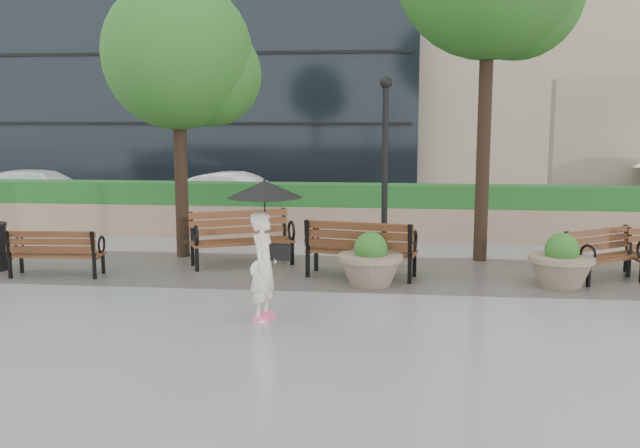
# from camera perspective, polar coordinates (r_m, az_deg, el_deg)

# --- Properties ---
(ground) EXTENTS (100.00, 100.00, 0.00)m
(ground) POSITION_cam_1_polar(r_m,az_deg,el_deg) (10.98, 4.73, -7.39)
(ground) COLOR gray
(ground) RESTS_ON ground
(cobble_strip) EXTENTS (28.00, 3.20, 0.01)m
(cobble_strip) POSITION_cam_1_polar(r_m,az_deg,el_deg) (13.89, 5.06, -3.94)
(cobble_strip) COLOR #383330
(cobble_strip) RESTS_ON ground
(hedge_wall) EXTENTS (24.00, 0.80, 1.35)m
(hedge_wall) POSITION_cam_1_polar(r_m,az_deg,el_deg) (17.71, 5.37, 0.97)
(hedge_wall) COLOR #92765E
(hedge_wall) RESTS_ON ground
(asphalt_street) EXTENTS (40.00, 7.00, 0.00)m
(asphalt_street) POSITION_cam_1_polar(r_m,az_deg,el_deg) (21.76, 5.51, 0.66)
(asphalt_street) COLOR black
(asphalt_street) RESTS_ON ground
(bench_0) EXTENTS (1.74, 0.78, 0.91)m
(bench_0) POSITION_cam_1_polar(r_m,az_deg,el_deg) (14.42, -20.30, -2.91)
(bench_0) COLOR #583019
(bench_0) RESTS_ON ground
(bench_1) EXTENTS (2.18, 1.59, 1.10)m
(bench_1) POSITION_cam_1_polar(r_m,az_deg,el_deg) (14.57, -6.24, -2.07)
(bench_1) COLOR #583019
(bench_1) RESTS_ON ground
(bench_2) EXTENTS (2.15, 1.15, 1.09)m
(bench_2) POSITION_cam_1_polar(r_m,az_deg,el_deg) (13.45, 3.30, -2.94)
(bench_2) COLOR #583019
(bench_2) RESTS_ON ground
(bench_3) EXTENTS (1.79, 1.56, 0.92)m
(bench_3) POSITION_cam_1_polar(r_m,az_deg,el_deg) (14.34, 22.04, -3.05)
(bench_3) COLOR #583019
(bench_3) RESTS_ON ground
(planter_left) EXTENTS (1.16, 1.16, 0.97)m
(planter_left) POSITION_cam_1_polar(r_m,az_deg,el_deg) (12.85, 4.06, -3.25)
(planter_left) COLOR #7F6B56
(planter_left) RESTS_ON ground
(planter_right) EXTENTS (1.16, 1.16, 0.97)m
(planter_right) POSITION_cam_1_polar(r_m,az_deg,el_deg) (13.43, 18.72, -3.18)
(planter_right) COLOR #7F6B56
(planter_right) RESTS_ON ground
(lamppost) EXTENTS (0.28, 0.28, 3.78)m
(lamppost) POSITION_cam_1_polar(r_m,az_deg,el_deg) (14.08, 5.20, 3.03)
(lamppost) COLOR black
(lamppost) RESTS_ON ground
(tree_0) EXTENTS (3.26, 3.13, 5.85)m
(tree_0) POSITION_cam_1_polar(r_m,az_deg,el_deg) (15.52, -10.68, 12.74)
(tree_0) COLOR black
(tree_0) RESTS_ON ground
(car_left) EXTENTS (4.81, 2.18, 1.37)m
(car_left) POSITION_cam_1_polar(r_m,az_deg,el_deg) (23.52, -21.22, 2.38)
(car_left) COLOR white
(car_left) RESTS_ON ground
(car_right) EXTENTS (4.28, 2.25, 1.34)m
(car_right) POSITION_cam_1_polar(r_m,az_deg,el_deg) (21.30, -6.57, 2.27)
(car_right) COLOR white
(car_right) RESTS_ON ground
(pedestrian) EXTENTS (1.13, 1.13, 2.08)m
(pedestrian) POSITION_cam_1_polar(r_m,az_deg,el_deg) (10.56, -4.48, -0.98)
(pedestrian) COLOR beige
(pedestrian) RESTS_ON ground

